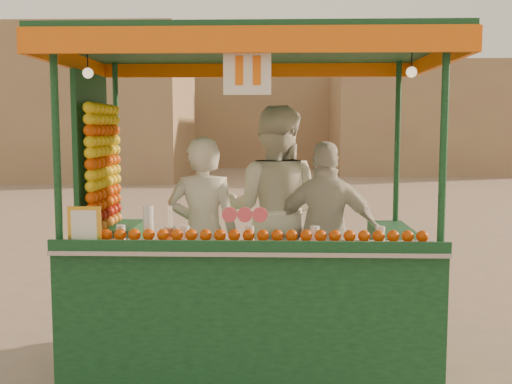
{
  "coord_description": "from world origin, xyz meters",
  "views": [
    {
      "loc": [
        -0.21,
        -5.23,
        2.09
      ],
      "look_at": [
        -0.39,
        -0.22,
        1.56
      ],
      "focal_mm": 42.8,
      "sensor_mm": 36.0,
      "label": 1
    }
  ],
  "objects_px": {
    "vendor_right": "(326,233)",
    "vendor_left": "(203,234)",
    "juice_cart": "(242,271)",
    "vendor_middle": "(274,211)"
  },
  "relations": [
    {
      "from": "vendor_right",
      "to": "vendor_left",
      "type": "bearing_deg",
      "value": 16.2
    },
    {
      "from": "juice_cart",
      "to": "vendor_left",
      "type": "xyz_separation_m",
      "value": [
        -0.36,
        0.26,
        0.27
      ]
    },
    {
      "from": "vendor_right",
      "to": "vendor_middle",
      "type": "bearing_deg",
      "value": -25.55
    },
    {
      "from": "vendor_middle",
      "to": "vendor_left",
      "type": "bearing_deg",
      "value": 49.59
    },
    {
      "from": "vendor_left",
      "to": "vendor_right",
      "type": "distance_m",
      "value": 1.1
    },
    {
      "from": "vendor_middle",
      "to": "vendor_right",
      "type": "xyz_separation_m",
      "value": [
        0.47,
        -0.29,
        -0.16
      ]
    },
    {
      "from": "vendor_middle",
      "to": "juice_cart",
      "type": "bearing_deg",
      "value": 82.2
    },
    {
      "from": "vendor_left",
      "to": "vendor_right",
      "type": "height_order",
      "value": "vendor_left"
    },
    {
      "from": "juice_cart",
      "to": "vendor_right",
      "type": "height_order",
      "value": "juice_cart"
    },
    {
      "from": "juice_cart",
      "to": "vendor_middle",
      "type": "bearing_deg",
      "value": 70.93
    }
  ]
}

